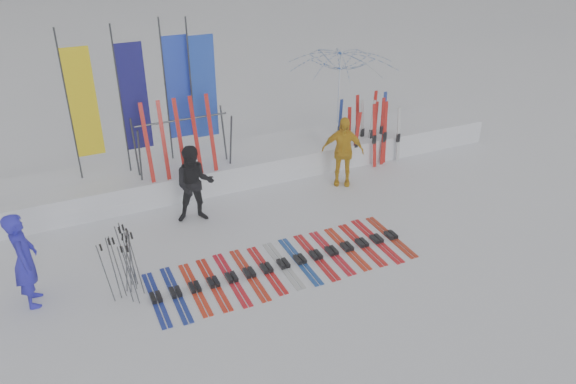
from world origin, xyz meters
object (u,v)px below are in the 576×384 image
person_blue (25,260)px  person_black (195,184)px  tent_canopy (341,96)px  ski_rack (183,137)px  person_yellow (343,151)px  ski_row (283,264)px

person_blue → person_black: (3.24, 1.48, -0.02)m
person_blue → tent_canopy: (7.99, 3.92, 0.46)m
person_blue → ski_rack: size_ratio=0.83×
ski_rack → tent_canopy: bearing=15.0°
tent_canopy → person_yellow: bearing=-118.0°
person_yellow → ski_rack: bearing=-165.9°
person_blue → person_black: person_blue is taller
person_black → person_yellow: bearing=16.4°
person_blue → person_yellow: person_blue is taller
person_black → person_blue: bearing=-142.4°
person_blue → tent_canopy: size_ratio=0.58×
person_black → ski_rack: (0.14, 1.21, 0.56)m
tent_canopy → person_black: bearing=-152.8°
person_black → ski_rack: size_ratio=0.81×
person_black → person_yellow: 3.57m
person_black → ski_rack: 1.34m
person_black → tent_canopy: bearing=40.3°
ski_rack → person_black: bearing=-96.5°
ski_rack → person_blue: bearing=-141.5°
tent_canopy → ski_rack: tent_canopy is taller
ski_row → person_black: bearing=112.8°
tent_canopy → ski_rack: bearing=-165.0°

